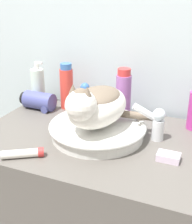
# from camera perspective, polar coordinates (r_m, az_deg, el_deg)

# --- Properties ---
(wall_back) EXTENTS (8.00, 0.05, 2.40)m
(wall_back) POSITION_cam_1_polar(r_m,az_deg,el_deg) (1.35, 6.66, 16.68)
(wall_back) COLOR silver
(wall_back) RESTS_ON ground_plane
(vanity_counter) EXTENTS (0.91, 0.58, 0.81)m
(vanity_counter) POSITION_cam_1_polar(r_m,az_deg,el_deg) (1.38, 0.63, -19.82)
(vanity_counter) COLOR #56514C
(vanity_counter) RESTS_ON ground_plane
(sink_basin) EXTENTS (0.36, 0.36, 0.05)m
(sink_basin) POSITION_cam_1_polar(r_m,az_deg,el_deg) (1.14, 0.29, -3.16)
(sink_basin) COLOR silver
(sink_basin) RESTS_ON vanity_counter
(cat) EXTENTS (0.30, 0.31, 0.18)m
(cat) POSITION_cam_1_polar(r_m,az_deg,el_deg) (1.09, 0.01, 1.35)
(cat) COLOR silver
(cat) RESTS_ON sink_basin
(faucet) EXTENTS (0.12, 0.06, 0.14)m
(faucet) POSITION_cam_1_polar(r_m,az_deg,el_deg) (1.13, 10.89, -1.80)
(faucet) COLOR silver
(faucet) RESTS_ON vanity_counter
(mouthwash_bottle) EXTENTS (0.06, 0.06, 0.21)m
(mouthwash_bottle) POSITION_cam_1_polar(r_m,az_deg,el_deg) (1.29, 5.03, 3.29)
(mouthwash_bottle) COLOR #93569E
(mouthwash_bottle) RESTS_ON vanity_counter
(shampoo_bottle_tall) EXTENTS (0.06, 0.06, 0.20)m
(shampoo_bottle_tall) POSITION_cam_1_polar(r_m,az_deg,el_deg) (1.39, -5.39, 4.63)
(shampoo_bottle_tall) COLOR #DB3D33
(shampoo_bottle_tall) RESTS_ON vanity_counter
(deodorant_stick) EXTENTS (0.04, 0.04, 0.13)m
(deodorant_stick) POSITION_cam_1_polar(r_m,az_deg,el_deg) (1.36, -2.03, 2.78)
(deodorant_stick) COLOR silver
(deodorant_stick) RESTS_ON vanity_counter
(soap_pump_bottle) EXTENTS (0.06, 0.06, 0.20)m
(soap_pump_bottle) POSITION_cam_1_polar(r_m,az_deg,el_deg) (1.47, -10.55, 4.73)
(soap_pump_bottle) COLOR silver
(soap_pump_bottle) RESTS_ON vanity_counter
(cream_tube) EXTENTS (0.13, 0.10, 0.03)m
(cream_tube) POSITION_cam_1_polar(r_m,az_deg,el_deg) (1.05, -13.15, -7.40)
(cream_tube) COLOR silver
(cream_tube) RESTS_ON vanity_counter
(hair_dryer) EXTENTS (0.16, 0.08, 0.08)m
(hair_dryer) POSITION_cam_1_polar(r_m,az_deg,el_deg) (1.41, -10.35, 1.99)
(hair_dryer) COLOR #474C8C
(hair_dryer) RESTS_ON vanity_counter
(soap_bar) EXTENTS (0.07, 0.05, 0.02)m
(soap_bar) POSITION_cam_1_polar(r_m,az_deg,el_deg) (1.03, 13.11, -8.02)
(soap_bar) COLOR silver
(soap_bar) RESTS_ON vanity_counter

